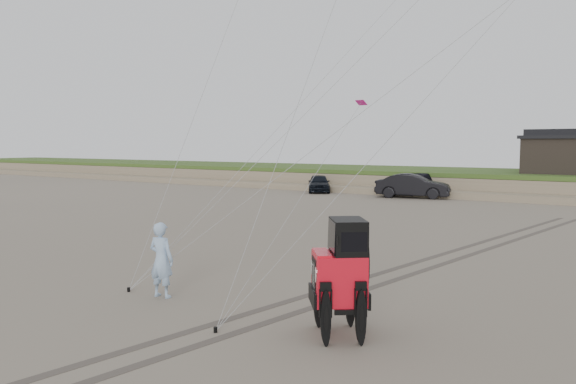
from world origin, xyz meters
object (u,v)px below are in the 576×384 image
at_px(truck_a, 319,183).
at_px(man, 161,260).
at_px(jeep, 339,289).
at_px(truck_b, 413,186).
at_px(truck_c, 420,184).
at_px(cabin, 570,153).

height_order(truck_a, man, man).
xyz_separation_m(truck_a, jeep, (18.40, -29.41, 0.23)).
height_order(truck_b, truck_c, truck_b).
relative_size(truck_c, jeep, 1.14).
xyz_separation_m(cabin, man, (-4.21, -36.96, -2.26)).
bearing_deg(cabin, jeep, -88.51).
height_order(truck_b, man, man).
height_order(truck_c, jeep, jeep).
bearing_deg(truck_a, cabin, -9.29).
bearing_deg(truck_c, truck_b, -58.40).
height_order(truck_b, jeep, jeep).
xyz_separation_m(truck_c, man, (5.56, -32.01, 0.12)).
height_order(truck_a, truck_c, truck_c).
xyz_separation_m(cabin, jeep, (0.96, -36.92, -2.27)).
distance_m(truck_b, man, 29.56).
bearing_deg(truck_b, cabin, -64.19).
relative_size(truck_b, man, 2.74).
distance_m(truck_a, man, 32.28).
xyz_separation_m(truck_b, truck_c, (-0.57, 2.87, -0.03)).
bearing_deg(jeep, man, -128.16).
bearing_deg(jeep, cabin, 142.96).
bearing_deg(man, truck_c, -87.77).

